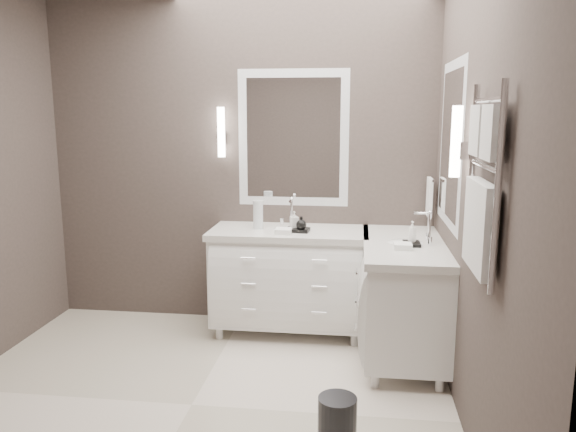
# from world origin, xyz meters

# --- Properties ---
(floor) EXTENTS (3.20, 3.00, 0.01)m
(floor) POSITION_xyz_m (0.00, 0.00, -0.01)
(floor) COLOR #F0E2D1
(floor) RESTS_ON ground
(wall_back) EXTENTS (3.20, 0.01, 2.70)m
(wall_back) POSITION_xyz_m (0.00, 1.50, 1.35)
(wall_back) COLOR #413734
(wall_back) RESTS_ON floor
(wall_front) EXTENTS (3.20, 0.01, 2.70)m
(wall_front) POSITION_xyz_m (0.00, -1.50, 1.35)
(wall_front) COLOR #413734
(wall_front) RESTS_ON floor
(wall_right) EXTENTS (0.01, 3.00, 2.70)m
(wall_right) POSITION_xyz_m (1.60, 0.00, 1.35)
(wall_right) COLOR #413734
(wall_right) RESTS_ON floor
(vanity_back) EXTENTS (1.24, 0.59, 0.97)m
(vanity_back) POSITION_xyz_m (0.45, 1.23, 0.49)
(vanity_back) COLOR white
(vanity_back) RESTS_ON floor
(vanity_right) EXTENTS (0.59, 1.24, 0.97)m
(vanity_right) POSITION_xyz_m (1.33, 0.90, 0.49)
(vanity_right) COLOR white
(vanity_right) RESTS_ON floor
(mirror_back) EXTENTS (0.90, 0.02, 1.10)m
(mirror_back) POSITION_xyz_m (0.45, 1.49, 1.55)
(mirror_back) COLOR white
(mirror_back) RESTS_ON wall_back
(mirror_right) EXTENTS (0.02, 0.90, 1.10)m
(mirror_right) POSITION_xyz_m (1.59, 0.80, 1.55)
(mirror_right) COLOR white
(mirror_right) RESTS_ON wall_right
(sconce_back) EXTENTS (0.06, 0.06, 0.40)m
(sconce_back) POSITION_xyz_m (-0.13, 1.43, 1.59)
(sconce_back) COLOR white
(sconce_back) RESTS_ON wall_back
(sconce_right) EXTENTS (0.06, 0.06, 0.40)m
(sconce_right) POSITION_xyz_m (1.53, 0.22, 1.59)
(sconce_right) COLOR white
(sconce_right) RESTS_ON wall_right
(towel_bar_corner) EXTENTS (0.03, 0.22, 0.30)m
(towel_bar_corner) POSITION_xyz_m (1.54, 1.36, 1.12)
(towel_bar_corner) COLOR white
(towel_bar_corner) RESTS_ON wall_right
(towel_ladder) EXTENTS (0.06, 0.58, 0.90)m
(towel_ladder) POSITION_xyz_m (1.55, -0.40, 1.39)
(towel_ladder) COLOR white
(towel_ladder) RESTS_ON wall_right
(waste_bin) EXTENTS (0.27, 0.27, 0.29)m
(waste_bin) POSITION_xyz_m (0.90, -0.34, 0.14)
(waste_bin) COLOR black
(waste_bin) RESTS_ON floor
(amenity_tray_back) EXTENTS (0.19, 0.15, 0.03)m
(amenity_tray_back) POSITION_xyz_m (0.53, 1.16, 0.86)
(amenity_tray_back) COLOR black
(amenity_tray_back) RESTS_ON vanity_back
(amenity_tray_right) EXTENTS (0.12, 0.15, 0.02)m
(amenity_tray_right) POSITION_xyz_m (1.36, 0.81, 0.86)
(amenity_tray_right) COLOR black
(amenity_tray_right) RESTS_ON vanity_right
(water_bottle) EXTENTS (0.09, 0.09, 0.23)m
(water_bottle) POSITION_xyz_m (0.20, 1.23, 0.96)
(water_bottle) COLOR silver
(water_bottle) RESTS_ON vanity_back
(soap_bottle_a) EXTENTS (0.08, 0.08, 0.13)m
(soap_bottle_a) POSITION_xyz_m (0.50, 1.18, 0.94)
(soap_bottle_a) COLOR white
(soap_bottle_a) RESTS_ON amenity_tray_back
(soap_bottle_b) EXTENTS (0.10, 0.10, 0.10)m
(soap_bottle_b) POSITION_xyz_m (0.56, 1.13, 0.93)
(soap_bottle_b) COLOR black
(soap_bottle_b) RESTS_ON amenity_tray_back
(soap_bottle_c) EXTENTS (0.07, 0.07, 0.15)m
(soap_bottle_c) POSITION_xyz_m (1.36, 0.81, 0.95)
(soap_bottle_c) COLOR white
(soap_bottle_c) RESTS_ON amenity_tray_right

